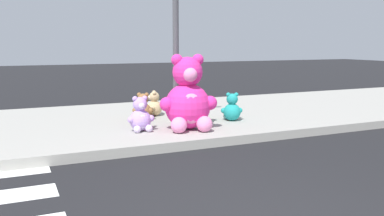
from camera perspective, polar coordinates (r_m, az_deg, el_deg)
The scene contains 8 objects.
sidewalk at distance 8.15m, azimuth -10.84°, elevation -2.13°, with size 28.00×4.40×0.15m, color #9E9B93.
sign_pole at distance 7.54m, azimuth -2.26°, elevation 10.68°, with size 0.56×0.11×3.20m.
plush_pink_large at distance 7.05m, azimuth -0.55°, elevation 1.18°, with size 0.98×0.90×1.29m.
plush_lavender at distance 6.99m, azimuth -7.12°, elevation -1.26°, with size 0.46×0.40×0.60m.
plush_lime at distance 8.08m, azimuth 0.78°, elevation -0.07°, with size 0.36×0.36×0.51m.
plush_teal at distance 7.93m, azimuth 5.53°, elevation -0.18°, with size 0.40×0.39×0.54m.
plush_brown at distance 8.03m, azimuth -6.79°, elevation -0.12°, with size 0.37×0.38×0.53m.
plush_tan at distance 8.44m, azimuth -5.33°, elevation 0.30°, with size 0.36×0.38×0.51m.
Camera 1 is at (-1.80, -2.60, 1.62)m, focal length 38.60 mm.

